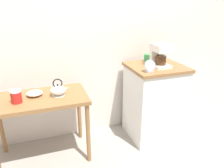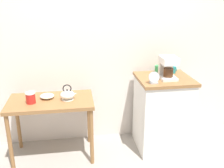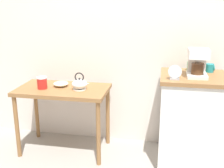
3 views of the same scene
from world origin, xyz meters
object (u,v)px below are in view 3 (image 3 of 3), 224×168
bowl_stoneware (61,84)px  teakettle (80,84)px  canister_enamel (42,83)px  mug_tall_green (192,66)px  mug_dark_teal (210,68)px  table_clock (175,73)px  coffee_maker (198,61)px

bowl_stoneware → teakettle: (0.23, -0.07, 0.03)m
canister_enamel → mug_tall_green: (1.51, 0.25, 0.18)m
mug_tall_green → canister_enamel: bearing=-170.6°
mug_dark_teal → mug_tall_green: (-0.17, 0.03, 0.01)m
table_clock → mug_tall_green: bearing=65.0°
bowl_stoneware → coffee_maker: coffee_maker is taller
bowl_stoneware → canister_enamel: size_ratio=1.28×
coffee_maker → mug_dark_teal: size_ratio=3.12×
bowl_stoneware → table_clock: bearing=-11.4°
coffee_maker → mug_tall_green: (-0.03, 0.23, -0.10)m
mug_dark_teal → table_clock: size_ratio=0.63×
bowl_stoneware → teakettle: bearing=-17.0°
coffee_maker → table_clock: 0.27m
mug_dark_teal → table_clock: table_clock is taller
mug_dark_teal → bowl_stoneware: bearing=-175.8°
coffee_maker → mug_dark_teal: bearing=53.7°
mug_tall_green → table_clock: size_ratio=0.71×
mug_dark_teal → teakettle: bearing=-171.9°
coffee_maker → mug_tall_green: 0.25m
teakettle → mug_tall_green: size_ratio=2.06×
teakettle → coffee_maker: 1.18m
table_clock → coffee_maker: bearing=36.5°
bowl_stoneware → table_clock: (1.17, -0.24, 0.23)m
teakettle → mug_tall_green: bearing=10.8°
teakettle → canister_enamel: size_ratio=1.55×
teakettle → mug_dark_teal: bearing=8.1°
canister_enamel → mug_dark_teal: (1.69, 0.22, 0.18)m
bowl_stoneware → mug_tall_green: (1.35, 0.14, 0.22)m
teakettle → table_clock: table_clock is taller
mug_dark_teal → mug_tall_green: size_ratio=0.89×
canister_enamel → table_clock: size_ratio=0.95×
mug_tall_green → table_clock: table_clock is taller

